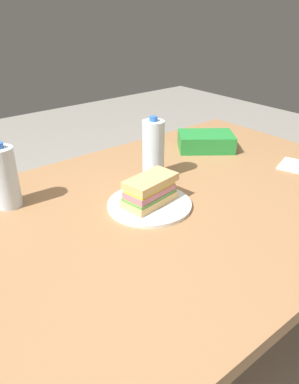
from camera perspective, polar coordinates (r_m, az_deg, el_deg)
The scene contains 8 objects.
ground_plane at distance 1.67m, azimuth -0.89°, elevation -26.78°, with size 8.00×8.00×0.00m, color gray.
dining_table at distance 1.18m, azimuth -1.13°, elevation -6.62°, with size 1.86×1.05×0.78m.
paper_plate at distance 1.17m, azimuth 0.00°, elevation -1.91°, with size 0.26×0.26×0.01m, color white.
sandwich at distance 1.15m, azimuth 0.06°, elevation 0.22°, with size 0.19×0.12×0.08m.
chip_bag at distance 1.63m, azimuth 8.64°, elevation 7.67°, with size 0.23×0.15×0.07m, color #268C38.
water_bottle_tall at distance 1.32m, azimuth 0.58°, elevation 6.53°, with size 0.08×0.08×0.23m.
water_bottle_spare at distance 1.22m, azimuth -21.31°, elevation 2.10°, with size 0.08×0.08×0.21m.
paper_napkin at distance 1.55m, azimuth 21.76°, elevation 3.68°, with size 0.13×0.13×0.01m, color white.
Camera 1 is at (-0.60, -0.77, 1.36)m, focal length 34.80 mm.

